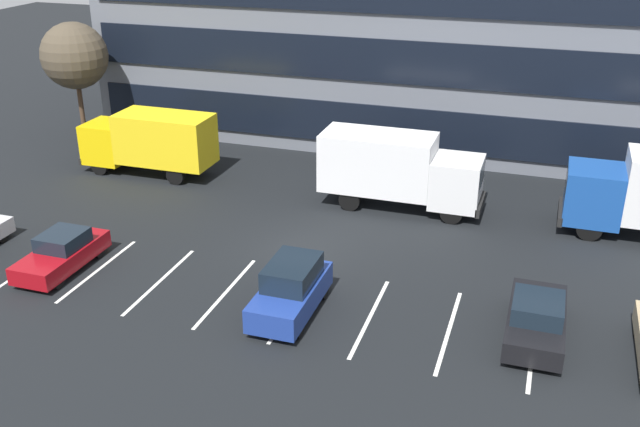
{
  "coord_description": "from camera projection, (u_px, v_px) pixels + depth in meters",
  "views": [
    {
      "loc": [
        9.4,
        -25.59,
        13.78
      ],
      "look_at": [
        0.66,
        0.92,
        1.4
      ],
      "focal_mm": 40.68,
      "sensor_mm": 36.0,
      "label": 1
    }
  ],
  "objects": [
    {
      "name": "sedan_black",
      "position": [
        536.0,
        319.0,
        24.19
      ],
      "size": [
        1.86,
        4.45,
        1.59
      ],
      "color": "black",
      "rests_on": "ground_plane"
    },
    {
      "name": "box_truck_yellow_all",
      "position": [
        150.0,
        140.0,
        38.05
      ],
      "size": [
        7.2,
        2.39,
        3.34
      ],
      "color": "yellow",
      "rests_on": "ground_plane"
    },
    {
      "name": "bare_tree",
      "position": [
        74.0,
        56.0,
        41.48
      ],
      "size": [
        3.81,
        3.81,
        7.14
      ],
      "color": "#473323",
      "rests_on": "ground_plane"
    },
    {
      "name": "ground_plane",
      "position": [
        298.0,
        250.0,
        30.5
      ],
      "size": [
        120.0,
        120.0,
        0.0
      ],
      "primitive_type": "plane",
      "color": "black"
    },
    {
      "name": "office_building",
      "position": [
        399.0,
        13.0,
        43.16
      ],
      "size": [
        34.87,
        11.87,
        14.4
      ],
      "color": "slate",
      "rests_on": "ground_plane"
    },
    {
      "name": "lot_markings",
      "position": [
        260.0,
        298.0,
        26.89
      ],
      "size": [
        19.74,
        5.4,
        0.01
      ],
      "color": "silver",
      "rests_on": "ground_plane"
    },
    {
      "name": "suv_navy",
      "position": [
        291.0,
        289.0,
        25.64
      ],
      "size": [
        1.81,
        4.28,
        1.93
      ],
      "color": "navy",
      "rests_on": "ground_plane"
    },
    {
      "name": "box_truck_white",
      "position": [
        398.0,
        168.0,
        33.9
      ],
      "size": [
        7.64,
        2.53,
        3.54
      ],
      "color": "white",
      "rests_on": "ground_plane"
    },
    {
      "name": "sedan_maroon",
      "position": [
        62.0,
        253.0,
        28.71
      ],
      "size": [
        1.76,
        4.21,
        1.51
      ],
      "color": "maroon",
      "rests_on": "ground_plane"
    }
  ]
}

